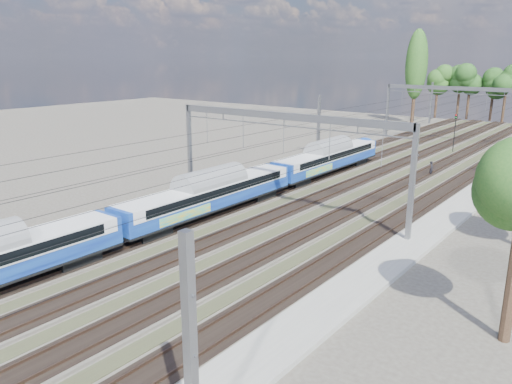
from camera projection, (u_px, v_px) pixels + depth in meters
The scene contains 7 objects.
track_bed at pixel (359, 181), 55.90m from camera, with size 21.00×130.00×0.34m.
platform at pixel (351, 289), 29.75m from camera, with size 3.00×70.00×0.30m, color gray.
catenary at pixel (394, 118), 59.89m from camera, with size 25.65×130.00×9.00m.
poplar at pixel (416, 65), 101.72m from camera, with size 4.40×4.40×19.04m.
emu_train at pixel (207, 190), 42.79m from camera, with size 2.87×60.83×4.20m.
worker at pixel (431, 169), 58.41m from camera, with size 0.64×0.42×1.76m, color black.
signal_near at pixel (455, 128), 72.40m from camera, with size 0.35×0.32×5.55m.
Camera 1 is at (24.24, -4.92, 13.60)m, focal length 35.00 mm.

